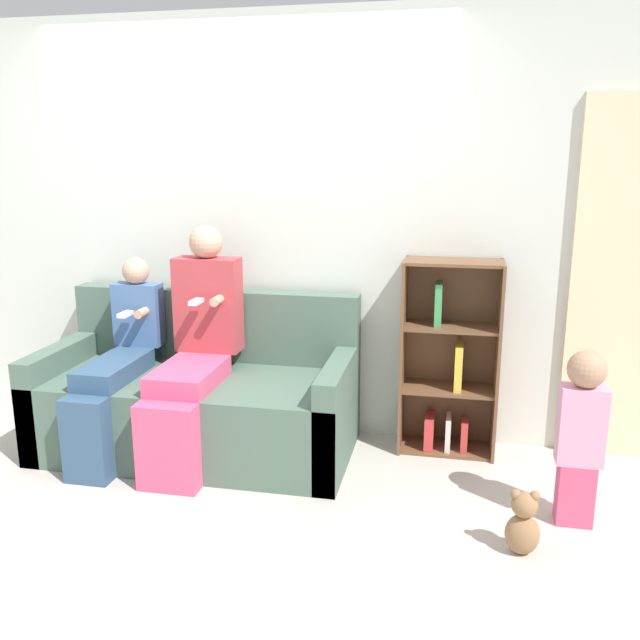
{
  "coord_description": "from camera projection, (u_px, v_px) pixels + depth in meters",
  "views": [
    {
      "loc": [
        1.3,
        -3.05,
        1.73
      ],
      "look_at": [
        0.56,
        0.57,
        0.82
      ],
      "focal_mm": 38.0,
      "sensor_mm": 36.0,
      "label": 1
    }
  ],
  "objects": [
    {
      "name": "teddy_bear",
      "position": [
        523.0,
        524.0,
        2.99
      ],
      "size": [
        0.15,
        0.13,
        0.31
      ],
      "color": "#936B47",
      "rests_on": "ground_plane"
    },
    {
      "name": "adult_seated",
      "position": [
        195.0,
        344.0,
        3.85
      ],
      "size": [
        0.38,
        0.82,
        1.33
      ],
      "color": "#DB4C75",
      "rests_on": "ground_plane"
    },
    {
      "name": "ground_plane",
      "position": [
        195.0,
        491.0,
        3.57
      ],
      "size": [
        14.0,
        14.0,
        0.0
      ],
      "primitive_type": "plane",
      "color": "#BCB2A8"
    },
    {
      "name": "back_wall",
      "position": [
        245.0,
        230.0,
        4.21
      ],
      "size": [
        10.0,
        0.06,
        2.55
      ],
      "color": "silver",
      "rests_on": "ground_plane"
    },
    {
      "name": "toddler_standing",
      "position": [
        581.0,
        432.0,
        3.17
      ],
      "size": [
        0.21,
        0.18,
        0.86
      ],
      "color": "#DB4C75",
      "rests_on": "ground_plane"
    },
    {
      "name": "couch",
      "position": [
        199.0,
        401.0,
        4.03
      ],
      "size": [
        1.82,
        0.86,
        0.92
      ],
      "color": "#4C6656",
      "rests_on": "ground_plane"
    },
    {
      "name": "child_seated",
      "position": [
        117.0,
        361.0,
        3.92
      ],
      "size": [
        0.29,
        0.83,
        1.13
      ],
      "color": "#335170",
      "rests_on": "ground_plane"
    },
    {
      "name": "curtain_panel",
      "position": [
        631.0,
        283.0,
        3.78
      ],
      "size": [
        0.65,
        0.04,
        2.06
      ],
      "color": "beige",
      "rests_on": "ground_plane"
    },
    {
      "name": "bookshelf",
      "position": [
        449.0,
        363.0,
        3.99
      ],
      "size": [
        0.56,
        0.3,
        1.15
      ],
      "color": "brown",
      "rests_on": "ground_plane"
    }
  ]
}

